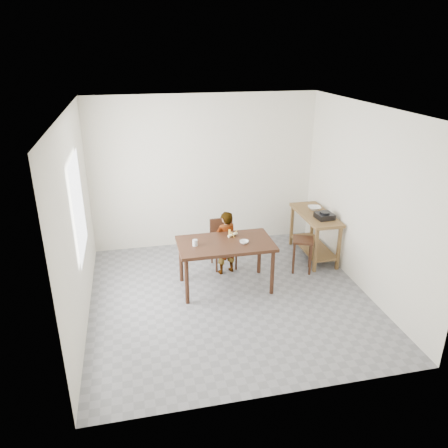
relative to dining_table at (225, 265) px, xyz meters
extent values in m
cube|color=slate|center=(0.00, -0.30, -0.40)|extent=(4.00, 4.00, 0.04)
cube|color=white|center=(0.00, -0.30, 2.35)|extent=(4.00, 4.00, 0.04)
cube|color=white|center=(0.00, 1.72, 0.98)|extent=(4.00, 0.04, 2.70)
cube|color=white|center=(0.00, -2.32, 0.98)|extent=(4.00, 0.04, 2.70)
cube|color=white|center=(-2.02, -0.30, 0.98)|extent=(0.04, 4.00, 2.70)
cube|color=white|center=(2.02, -0.30, 0.98)|extent=(0.04, 4.00, 2.70)
cube|color=white|center=(-1.97, -0.10, 1.12)|extent=(0.02, 1.10, 1.30)
imported|color=white|center=(0.10, 0.46, 0.15)|extent=(0.44, 0.35, 1.05)
cylinder|color=silver|center=(-0.45, -0.02, 0.42)|extent=(0.09, 0.09, 0.09)
imported|color=white|center=(0.26, -0.10, 0.40)|extent=(0.15, 0.15, 0.04)
imported|color=white|center=(1.77, 0.88, 0.45)|extent=(0.25, 0.25, 0.05)
cube|color=black|center=(1.76, 0.45, 0.47)|extent=(0.29, 0.29, 0.09)
camera|label=1|loc=(-1.28, -5.68, 3.06)|focal=35.00mm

